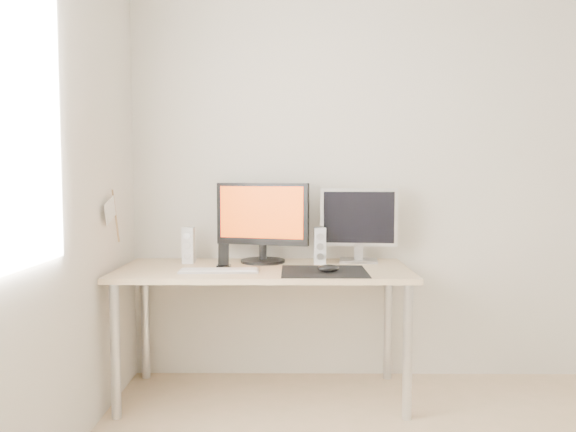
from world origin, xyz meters
name	(u,v)px	position (x,y,z in m)	size (l,w,h in m)	color
wall_back	(419,174)	(0.00, 1.75, 1.25)	(3.50, 3.50, 0.00)	beige
mousepad	(324,271)	(-0.60, 1.25, 0.73)	(0.45, 0.40, 0.00)	black
mouse	(328,268)	(-0.58, 1.22, 0.75)	(0.11, 0.07, 0.04)	black
desk	(264,282)	(-0.93, 1.38, 0.65)	(1.60, 0.70, 0.73)	#D1B587
main_monitor	(262,219)	(-0.95, 1.56, 0.98)	(0.54, 0.32, 0.47)	black
second_monitor	(359,221)	(-0.38, 1.59, 0.97)	(0.45, 0.18, 0.43)	#B7B7B9
speaker_left	(189,245)	(-1.38, 1.54, 0.83)	(0.07, 0.08, 0.21)	white
speaker_right	(320,246)	(-0.61, 1.52, 0.83)	(0.07, 0.08, 0.21)	white
keyboard	(219,271)	(-1.16, 1.24, 0.74)	(0.42, 0.14, 0.02)	silver
phone_dock	(224,261)	(-1.15, 1.37, 0.77)	(0.08, 0.06, 0.13)	black
pennant	(112,212)	(-1.72, 1.24, 1.05)	(0.01, 0.23, 0.29)	#A57F54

